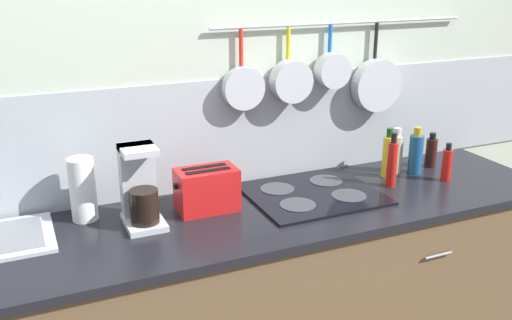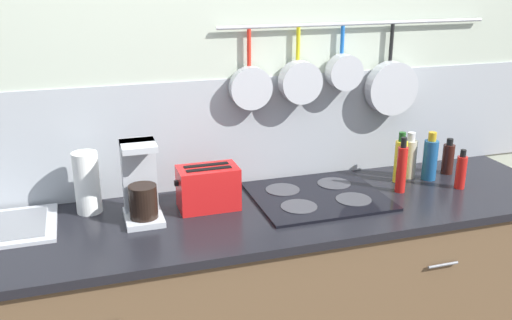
{
  "view_description": "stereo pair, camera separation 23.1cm",
  "coord_description": "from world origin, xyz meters",
  "px_view_note": "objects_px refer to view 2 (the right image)",
  "views": [
    {
      "loc": [
        -0.9,
        -2.0,
        1.89
      ],
      "look_at": [
        -0.02,
        0.0,
        1.14
      ],
      "focal_mm": 40.0,
      "sensor_mm": 36.0,
      "label": 1
    },
    {
      "loc": [
        -0.68,
        -2.08,
        1.89
      ],
      "look_at": [
        -0.02,
        0.0,
        1.14
      ],
      "focal_mm": 40.0,
      "sensor_mm": 36.0,
      "label": 2
    }
  ],
  "objects_px": {
    "bottle_dish_soap": "(400,160)",
    "bottle_olive_oil": "(409,158)",
    "toaster": "(208,188)",
    "paper_towel_roll": "(87,183)",
    "bottle_cooking_wine": "(430,159)",
    "bottle_hot_sauce": "(448,158)",
    "bottle_sesame_oil": "(402,168)",
    "bottle_vinegar": "(461,171)",
    "coffee_maker": "(141,186)"
  },
  "relations": [
    {
      "from": "bottle_cooking_wine",
      "to": "bottle_vinegar",
      "type": "xyz_separation_m",
      "value": [
        0.07,
        -0.14,
        -0.02
      ]
    },
    {
      "from": "toaster",
      "to": "bottle_sesame_oil",
      "type": "xyz_separation_m",
      "value": [
        0.87,
        -0.09,
        0.02
      ]
    },
    {
      "from": "paper_towel_roll",
      "to": "bottle_hot_sauce",
      "type": "height_order",
      "value": "paper_towel_roll"
    },
    {
      "from": "coffee_maker",
      "to": "bottle_dish_soap",
      "type": "relative_size",
      "value": 1.32
    },
    {
      "from": "bottle_vinegar",
      "to": "bottle_hot_sauce",
      "type": "height_order",
      "value": "bottle_vinegar"
    },
    {
      "from": "bottle_cooking_wine",
      "to": "bottle_hot_sauce",
      "type": "bearing_deg",
      "value": 17.83
    },
    {
      "from": "bottle_sesame_oil",
      "to": "bottle_hot_sauce",
      "type": "height_order",
      "value": "bottle_sesame_oil"
    },
    {
      "from": "bottle_hot_sauce",
      "to": "toaster",
      "type": "bearing_deg",
      "value": -177.31
    },
    {
      "from": "paper_towel_roll",
      "to": "bottle_hot_sauce",
      "type": "bearing_deg",
      "value": -1.79
    },
    {
      "from": "coffee_maker",
      "to": "toaster",
      "type": "relative_size",
      "value": 1.2
    },
    {
      "from": "toaster",
      "to": "bottle_olive_oil",
      "type": "height_order",
      "value": "bottle_olive_oil"
    },
    {
      "from": "paper_towel_roll",
      "to": "coffee_maker",
      "type": "relative_size",
      "value": 0.81
    },
    {
      "from": "paper_towel_roll",
      "to": "bottle_dish_soap",
      "type": "xyz_separation_m",
      "value": [
        1.42,
        -0.08,
        -0.02
      ]
    },
    {
      "from": "coffee_maker",
      "to": "bottle_cooking_wine",
      "type": "bearing_deg",
      "value": 1.06
    },
    {
      "from": "bottle_olive_oil",
      "to": "bottle_vinegar",
      "type": "height_order",
      "value": "bottle_olive_oil"
    },
    {
      "from": "paper_towel_roll",
      "to": "bottle_vinegar",
      "type": "height_order",
      "value": "paper_towel_roll"
    },
    {
      "from": "toaster",
      "to": "bottle_hot_sauce",
      "type": "xyz_separation_m",
      "value": [
        1.23,
        0.06,
        -0.01
      ]
    },
    {
      "from": "bottle_cooking_wine",
      "to": "bottle_vinegar",
      "type": "relative_size",
      "value": 1.26
    },
    {
      "from": "toaster",
      "to": "bottle_hot_sauce",
      "type": "bearing_deg",
      "value": 2.69
    },
    {
      "from": "coffee_maker",
      "to": "bottle_sesame_oil",
      "type": "bearing_deg",
      "value": -3.71
    },
    {
      "from": "toaster",
      "to": "bottle_cooking_wine",
      "type": "height_order",
      "value": "bottle_cooking_wine"
    },
    {
      "from": "bottle_olive_oil",
      "to": "bottle_vinegar",
      "type": "bearing_deg",
      "value": -52.84
    },
    {
      "from": "toaster",
      "to": "bottle_sesame_oil",
      "type": "bearing_deg",
      "value": -5.6
    },
    {
      "from": "paper_towel_roll",
      "to": "bottle_olive_oil",
      "type": "xyz_separation_m",
      "value": [
        1.5,
        -0.04,
        -0.03
      ]
    },
    {
      "from": "bottle_dish_soap",
      "to": "paper_towel_roll",
      "type": "bearing_deg",
      "value": 176.74
    },
    {
      "from": "toaster",
      "to": "paper_towel_roll",
      "type": "bearing_deg",
      "value": 167.11
    },
    {
      "from": "coffee_maker",
      "to": "bottle_hot_sauce",
      "type": "height_order",
      "value": "coffee_maker"
    },
    {
      "from": "bottle_olive_oil",
      "to": "paper_towel_roll",
      "type": "bearing_deg",
      "value": 178.32
    },
    {
      "from": "toaster",
      "to": "bottle_vinegar",
      "type": "height_order",
      "value": "same"
    },
    {
      "from": "bottle_cooking_wine",
      "to": "bottle_hot_sauce",
      "type": "xyz_separation_m",
      "value": [
        0.13,
        0.04,
        -0.02
      ]
    },
    {
      "from": "bottle_sesame_oil",
      "to": "bottle_dish_soap",
      "type": "height_order",
      "value": "bottle_sesame_oil"
    },
    {
      "from": "bottle_dish_soap",
      "to": "bottle_olive_oil",
      "type": "height_order",
      "value": "bottle_dish_soap"
    },
    {
      "from": "paper_towel_roll",
      "to": "toaster",
      "type": "relative_size",
      "value": 0.98
    },
    {
      "from": "bottle_olive_oil",
      "to": "bottle_hot_sauce",
      "type": "height_order",
      "value": "bottle_olive_oil"
    },
    {
      "from": "bottle_sesame_oil",
      "to": "bottle_dish_soap",
      "type": "distance_m",
      "value": 0.13
    },
    {
      "from": "bottle_sesame_oil",
      "to": "bottle_hot_sauce",
      "type": "xyz_separation_m",
      "value": [
        0.35,
        0.14,
        -0.03
      ]
    },
    {
      "from": "bottle_olive_oil",
      "to": "toaster",
      "type": "bearing_deg",
      "value": -176.2
    },
    {
      "from": "paper_towel_roll",
      "to": "coffee_maker",
      "type": "bearing_deg",
      "value": -30.66
    },
    {
      "from": "paper_towel_roll",
      "to": "bottle_cooking_wine",
      "type": "height_order",
      "value": "paper_towel_roll"
    },
    {
      "from": "coffee_maker",
      "to": "bottle_cooking_wine",
      "type": "height_order",
      "value": "coffee_maker"
    },
    {
      "from": "coffee_maker",
      "to": "toaster",
      "type": "bearing_deg",
      "value": 2.23
    },
    {
      "from": "coffee_maker",
      "to": "toaster",
      "type": "distance_m",
      "value": 0.28
    },
    {
      "from": "bottle_hot_sauce",
      "to": "bottle_sesame_oil",
      "type": "bearing_deg",
      "value": -157.8
    },
    {
      "from": "bottle_hot_sauce",
      "to": "bottle_cooking_wine",
      "type": "bearing_deg",
      "value": -162.17
    },
    {
      "from": "bottle_vinegar",
      "to": "bottle_hot_sauce",
      "type": "relative_size",
      "value": 1.04
    },
    {
      "from": "bottle_vinegar",
      "to": "bottle_dish_soap",
      "type": "bearing_deg",
      "value": 144.38
    },
    {
      "from": "coffee_maker",
      "to": "bottle_hot_sauce",
      "type": "bearing_deg",
      "value": 2.61
    },
    {
      "from": "paper_towel_roll",
      "to": "bottle_cooking_wine",
      "type": "bearing_deg",
      "value": -3.5
    },
    {
      "from": "bottle_sesame_oil",
      "to": "bottle_olive_oil",
      "type": "relative_size",
      "value": 1.14
    },
    {
      "from": "bottle_sesame_oil",
      "to": "bottle_cooking_wine",
      "type": "distance_m",
      "value": 0.24
    }
  ]
}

